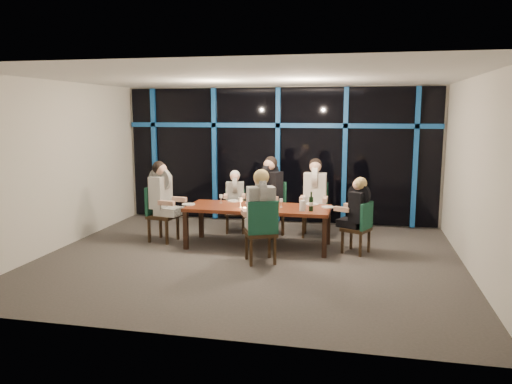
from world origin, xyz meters
TOP-DOWN VIEW (x-y plane):
  - room at (0.00, 0.00)m, footprint 7.04×7.00m
  - window_wall at (0.01, 2.93)m, footprint 6.86×0.43m
  - dining_table at (0.00, 0.80)m, footprint 2.60×1.00m
  - chair_far_left at (-0.71, 1.85)m, footprint 0.48×0.48m
  - chair_far_mid at (0.08, 1.69)m, footprint 0.67×0.67m
  - chair_far_right at (0.93, 1.87)m, footprint 0.50×0.50m
  - chair_end_left at (-1.95, 0.83)m, footprint 0.56×0.56m
  - chair_end_right at (1.83, 0.72)m, footprint 0.57×0.57m
  - chair_near_mid at (0.27, -0.21)m, footprint 0.65×0.65m
  - diner_far_left at (-0.69, 1.78)m, footprint 0.48×0.58m
  - diner_far_mid at (0.04, 1.61)m, footprint 0.68×0.75m
  - diner_far_right at (0.93, 1.78)m, footprint 0.53×0.66m
  - diner_end_left at (-1.86, 0.81)m, footprint 0.69×0.57m
  - diner_end_right at (1.76, 0.76)m, footprint 0.63×0.58m
  - diner_near_mid at (0.23, -0.12)m, footprint 0.66×0.72m
  - plate_far_left at (-0.57, 1.23)m, footprint 0.24×0.24m
  - plate_far_mid at (-0.19, 1.09)m, footprint 0.24×0.24m
  - plate_far_right at (0.93, 1.21)m, footprint 0.24×0.24m
  - plate_end_left at (-1.28, 0.71)m, footprint 0.24×0.24m
  - plate_end_right at (1.25, 0.99)m, footprint 0.24×0.24m
  - plate_near_mid at (0.00, 0.39)m, footprint 0.24×0.24m
  - wine_bottle at (0.98, 0.60)m, footprint 0.08×0.08m
  - water_pitcher at (0.83, 0.57)m, footprint 0.11×0.10m
  - tea_light at (-0.19, 0.53)m, footprint 0.05×0.05m
  - wine_glass_a at (-0.29, 0.63)m, footprint 0.07×0.07m
  - wine_glass_b at (0.16, 0.96)m, footprint 0.08×0.08m
  - wine_glass_c at (0.41, 0.84)m, footprint 0.06×0.06m
  - wine_glass_d at (-0.76, 1.00)m, footprint 0.06×0.06m
  - wine_glass_e at (0.83, 0.95)m, footprint 0.07×0.07m

SIDE VIEW (x-z plane):
  - chair_far_left at x=-0.71m, z-range 0.05..0.92m
  - chair_end_right at x=1.83m, z-range 0.05..0.97m
  - chair_end_left at x=-1.95m, z-range 0.06..1.11m
  - chair_near_mid at x=0.27m, z-range 0.06..1.12m
  - chair_far_right at x=0.93m, z-range 0.06..1.12m
  - chair_far_mid at x=0.08m, z-range 0.06..1.15m
  - dining_table at x=0.00m, z-range 0.31..1.06m
  - plate_far_left at x=-0.57m, z-range 0.75..0.76m
  - plate_far_mid at x=-0.19m, z-range 0.75..0.76m
  - plate_far_right at x=0.93m, z-range 0.75..0.76m
  - plate_end_left at x=-1.28m, z-range 0.75..0.76m
  - plate_end_right at x=1.25m, z-range 0.75..0.76m
  - plate_near_mid at x=0.00m, z-range 0.75..0.76m
  - tea_light at x=-0.19m, z-range 0.75..0.78m
  - diner_far_left at x=-0.69m, z-range 0.41..1.26m
  - water_pitcher at x=0.83m, z-range 0.75..0.93m
  - wine_glass_c at x=0.41m, z-range 0.79..0.94m
  - wine_glass_d at x=-0.76m, z-range 0.79..0.95m
  - diner_end_right at x=1.76m, z-range 0.43..1.33m
  - wine_bottle at x=0.98m, z-range 0.71..1.05m
  - wine_glass_a at x=-0.29m, z-range 0.79..0.98m
  - wine_glass_e at x=0.83m, z-range 0.79..0.98m
  - wine_glass_b at x=0.16m, z-range 0.79..0.99m
  - diner_end_left at x=-1.86m, z-range 0.49..1.51m
  - diner_near_mid at x=0.23m, z-range 0.49..1.52m
  - diner_far_right at x=0.93m, z-range 0.49..1.52m
  - diner_far_mid at x=0.04m, z-range 0.50..1.56m
  - window_wall at x=0.01m, z-range 0.08..3.02m
  - room at x=0.00m, z-range 0.51..3.53m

